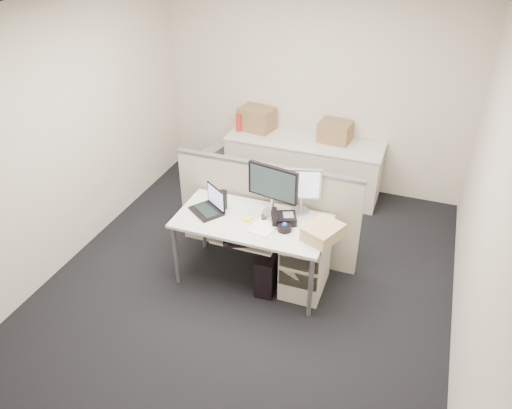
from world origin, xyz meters
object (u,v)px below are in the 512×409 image
at_px(laptop, 206,202).
at_px(desk_phone, 284,219).
at_px(monitor_main, 273,191).
at_px(desk, 252,226).

bearing_deg(laptop, desk_phone, 42.69).
distance_m(monitor_main, laptop, 0.68).
xyz_separation_m(monitor_main, laptop, (-0.63, -0.20, -0.14)).
bearing_deg(desk, laptop, -177.62).
bearing_deg(monitor_main, laptop, -151.24).
height_order(laptop, desk_phone, laptop).
bearing_deg(monitor_main, desk, -118.60).
bearing_deg(desk_phone, laptop, 164.54).
height_order(desk, desk_phone, desk_phone).
relative_size(desk, monitor_main, 2.83).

